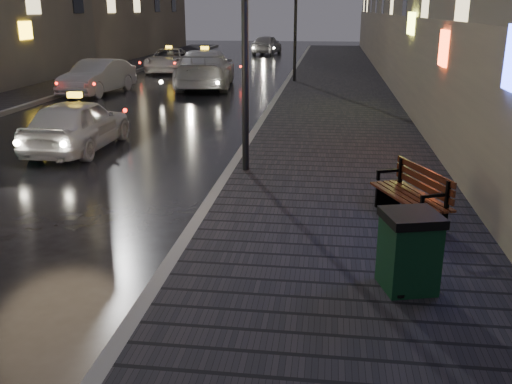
% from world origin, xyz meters
% --- Properties ---
extents(ground, '(120.00, 120.00, 0.00)m').
position_xyz_m(ground, '(0.00, 0.00, 0.00)').
color(ground, black).
rests_on(ground, ground).
extents(sidewalk, '(4.60, 58.00, 0.15)m').
position_xyz_m(sidewalk, '(3.90, 21.00, 0.07)').
color(sidewalk, black).
rests_on(sidewalk, ground).
extents(curb, '(0.20, 58.00, 0.15)m').
position_xyz_m(curb, '(1.50, 21.00, 0.07)').
color(curb, slate).
rests_on(curb, ground).
extents(sidewalk_far, '(2.40, 58.00, 0.15)m').
position_xyz_m(sidewalk_far, '(-8.70, 21.00, 0.07)').
color(sidewalk_far, black).
rests_on(sidewalk_far, ground).
extents(curb_far, '(0.20, 58.00, 0.15)m').
position_xyz_m(curb_far, '(-7.40, 21.00, 0.07)').
color(curb_far, slate).
rests_on(curb_far, ground).
extents(lamp_near, '(0.36, 0.36, 5.28)m').
position_xyz_m(lamp_near, '(1.85, 6.00, 3.49)').
color(lamp_near, black).
rests_on(lamp_near, sidewalk).
extents(lamp_far, '(0.36, 0.36, 5.28)m').
position_xyz_m(lamp_far, '(1.85, 22.00, 3.49)').
color(lamp_far, black).
rests_on(lamp_far, sidewalk).
extents(bench, '(1.20, 1.79, 0.87)m').
position_xyz_m(bench, '(5.00, 3.35, 0.58)').
color(bench, black).
rests_on(bench, sidewalk).
extents(trash_bin, '(0.79, 0.79, 0.99)m').
position_xyz_m(trash_bin, '(4.62, 0.87, 0.65)').
color(trash_bin, black).
rests_on(trash_bin, sidewalk).
extents(taxi_near, '(1.60, 3.94, 1.34)m').
position_xyz_m(taxi_near, '(-2.72, 7.83, 0.67)').
color(taxi_near, silver).
rests_on(taxi_near, ground).
extents(car_left_mid, '(2.02, 4.45, 1.42)m').
position_xyz_m(car_left_mid, '(-6.17, 17.60, 0.71)').
color(car_left_mid, '#9D9CA4').
rests_on(car_left_mid, ground).
extents(taxi_mid, '(3.05, 6.13, 1.71)m').
position_xyz_m(taxi_mid, '(-2.06, 20.01, 0.86)').
color(taxi_mid, silver).
rests_on(taxi_mid, ground).
extents(taxi_far, '(2.49, 4.86, 1.31)m').
position_xyz_m(taxi_far, '(-5.61, 26.69, 0.66)').
color(taxi_far, '#BBBAC1').
rests_on(taxi_far, ground).
extents(car_far, '(2.29, 4.52, 1.48)m').
position_xyz_m(car_far, '(-1.57, 40.65, 0.74)').
color(car_far, '#A4A5AC').
rests_on(car_far, ground).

